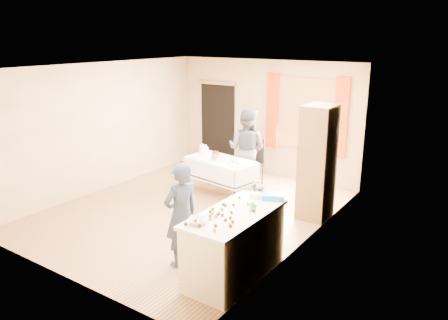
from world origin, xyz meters
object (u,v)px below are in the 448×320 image
Objects in this scene: cabinet at (317,163)px; girl at (181,215)px; counter at (235,245)px; chair at (252,171)px; party_table at (221,174)px; woman at (247,149)px.

cabinet reaches higher than girl.
counter is 1.56× the size of chair.
counter is at bearing -42.87° from party_table.
party_table is 0.94m from chair.
counter is 3.75m from chair.
girl is 0.88× the size of woman.
counter is at bearing 115.74° from girl.
chair is at bearing -88.87° from woman.
party_table is at bearing -141.15° from girl.
counter is 1.03× the size of party_table.
cabinet reaches higher than chair.
woman is at bearing 80.31° from party_table.
girl reaches higher than chair.
party_table is at bearing -178.92° from cabinet.
girl reaches higher than party_table.
chair is at bearing -149.60° from girl.
woman is at bearing 161.51° from cabinet.
girl is (0.93, -3.47, 0.44)m from chair.
woman is at bearing -78.54° from chair.
woman reaches higher than chair.
girl is at bearing 99.97° from woman.
cabinet is at bearing 10.18° from party_table.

